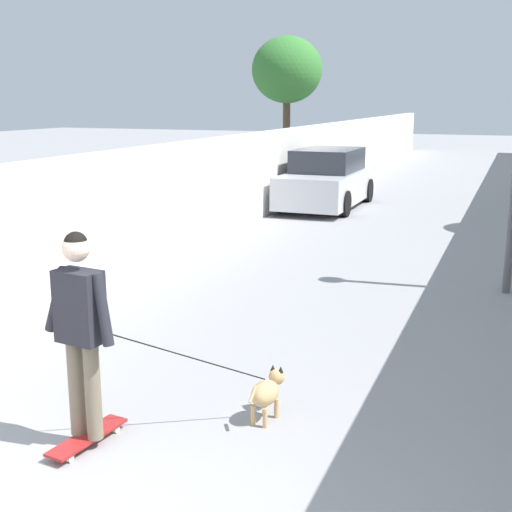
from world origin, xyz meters
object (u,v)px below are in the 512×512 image
at_px(person_skateboarder, 80,319).
at_px(dog, 266,391).
at_px(skateboard, 88,437).
at_px(car_near, 328,180).
at_px(tree_left_near, 287,71).

distance_m(person_skateboarder, dog, 1.77).
distance_m(skateboard, car_near, 13.19).
distance_m(tree_left_near, dog, 17.73).
relative_size(dog, car_near, 0.32).
relative_size(skateboard, person_skateboarder, 0.47).
bearing_deg(tree_left_near, dog, -161.80).
relative_size(tree_left_near, dog, 3.52).
height_order(tree_left_near, car_near, tree_left_near).
bearing_deg(tree_left_near, car_near, -148.94).
height_order(tree_left_near, dog, tree_left_near).
relative_size(tree_left_near, car_near, 1.13).
bearing_deg(person_skateboarder, skateboard, 14.04).
distance_m(tree_left_near, car_near, 5.95).
bearing_deg(skateboard, dog, -51.65).
bearing_deg(car_near, person_skateboarder, -173.24).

